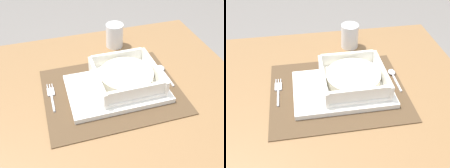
# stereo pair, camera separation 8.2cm
# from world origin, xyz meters

# --- Properties ---
(dining_table) EXTENTS (0.92, 0.75, 0.75)m
(dining_table) POSITION_xyz_m (0.00, 0.00, 0.64)
(dining_table) COLOR brown
(dining_table) RESTS_ON ground
(placemat) EXTENTS (0.42, 0.33, 0.00)m
(placemat) POSITION_xyz_m (0.02, -0.01, 0.75)
(placemat) COLOR #4C3823
(placemat) RESTS_ON dining_table
(serving_plate) EXTENTS (0.30, 0.21, 0.02)m
(serving_plate) POSITION_xyz_m (0.04, -0.01, 0.76)
(serving_plate) COLOR white
(serving_plate) RESTS_ON placemat
(porridge_bowl) EXTENTS (0.20, 0.20, 0.05)m
(porridge_bowl) POSITION_xyz_m (0.07, 0.00, 0.79)
(porridge_bowl) COLOR white
(porridge_bowl) RESTS_ON serving_plate
(fork) EXTENTS (0.02, 0.13, 0.00)m
(fork) POSITION_xyz_m (-0.16, 0.02, 0.76)
(fork) COLOR silver
(fork) RESTS_ON placemat
(spoon) EXTENTS (0.02, 0.11, 0.01)m
(spoon) POSITION_xyz_m (0.22, 0.04, 0.76)
(spoon) COLOR silver
(spoon) RESTS_ON placemat
(butter_knife) EXTENTS (0.01, 0.15, 0.01)m
(butter_knife) POSITION_xyz_m (0.18, -0.00, 0.76)
(butter_knife) COLOR black
(butter_knife) RESTS_ON placemat
(bread_knife) EXTENTS (0.01, 0.14, 0.01)m
(bread_knife) POSITION_xyz_m (0.16, -0.04, 0.76)
(bread_knife) COLOR #59331E
(bread_knife) RESTS_ON placemat
(drinking_glass) EXTENTS (0.07, 0.07, 0.09)m
(drinking_glass) POSITION_xyz_m (0.11, 0.25, 0.79)
(drinking_glass) COLOR white
(drinking_glass) RESTS_ON dining_table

